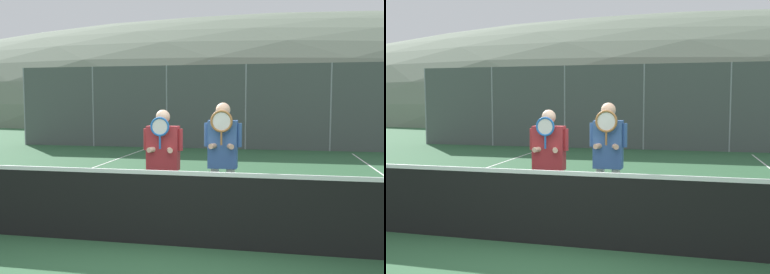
# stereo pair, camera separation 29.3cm
# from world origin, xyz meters

# --- Properties ---
(ground_plane) EXTENTS (120.00, 120.00, 0.00)m
(ground_plane) POSITION_xyz_m (0.00, 0.00, 0.00)
(ground_plane) COLOR #2D5B38
(hill_distant) EXTENTS (125.99, 70.00, 24.50)m
(hill_distant) POSITION_xyz_m (0.00, 55.61, 0.00)
(hill_distant) COLOR slate
(hill_distant) RESTS_ON ground_plane
(clubhouse_building) EXTENTS (14.29, 5.50, 3.77)m
(clubhouse_building) POSITION_xyz_m (-0.31, 19.49, 1.91)
(clubhouse_building) COLOR beige
(clubhouse_building) RESTS_ON ground_plane
(fence_back) EXTENTS (19.44, 0.06, 3.37)m
(fence_back) POSITION_xyz_m (-0.00, 11.72, 1.68)
(fence_back) COLOR gray
(fence_back) RESTS_ON ground_plane
(tennis_net) EXTENTS (10.60, 0.09, 1.10)m
(tennis_net) POSITION_xyz_m (0.00, 0.00, 0.51)
(tennis_net) COLOR gray
(tennis_net) RESTS_ON ground_plane
(court_line_left_sideline) EXTENTS (0.05, 16.00, 0.01)m
(court_line_left_sideline) POSITION_xyz_m (-3.94, 3.00, 0.00)
(court_line_left_sideline) COLOR white
(court_line_left_sideline) RESTS_ON ground_plane
(player_leftmost) EXTENTS (0.62, 0.34, 1.77)m
(player_leftmost) POSITION_xyz_m (-0.48, 0.94, 1.05)
(player_leftmost) COLOR #56565B
(player_leftmost) RESTS_ON ground_plane
(player_center_left) EXTENTS (0.56, 0.34, 1.88)m
(player_center_left) POSITION_xyz_m (0.43, 0.98, 1.11)
(player_center_left) COLOR white
(player_center_left) RESTS_ON ground_plane
(car_far_left) EXTENTS (4.70, 2.06, 1.88)m
(car_far_left) POSITION_xyz_m (-6.29, 13.89, 0.95)
(car_far_left) COLOR maroon
(car_far_left) RESTS_ON ground_plane
(car_left_of_center) EXTENTS (4.57, 2.00, 1.76)m
(car_left_of_center) POSITION_xyz_m (-0.92, 13.97, 0.90)
(car_left_of_center) COLOR maroon
(car_left_of_center) RESTS_ON ground_plane
(car_center) EXTENTS (4.08, 2.05, 1.82)m
(car_center) POSITION_xyz_m (4.14, 13.89, 0.92)
(car_center) COLOR black
(car_center) RESTS_ON ground_plane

